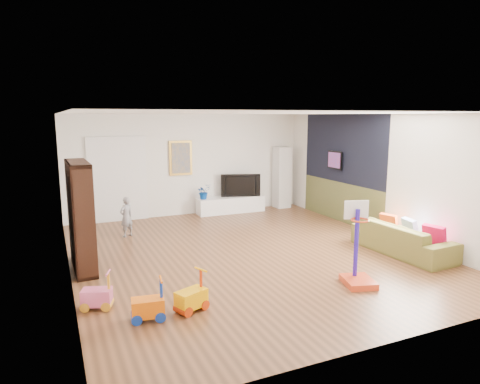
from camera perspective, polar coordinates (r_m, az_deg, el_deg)
name	(u,v)px	position (r m, az deg, el deg)	size (l,w,h in m)	color
floor	(248,253)	(8.47, 1.11, -8.11)	(6.50, 7.50, 0.00)	brown
ceiling	(249,113)	(8.05, 1.18, 10.46)	(6.50, 7.50, 0.00)	white
wall_back	(189,165)	(11.63, -6.76, 3.61)	(6.50, 0.00, 2.70)	silver
wall_front	(391,234)	(5.09, 19.49, -5.25)	(6.50, 0.00, 2.70)	silver
wall_left	(65,198)	(7.40, -22.28, -0.76)	(0.00, 7.50, 2.70)	silver
wall_right	(381,176)	(9.97, 18.32, 2.10)	(0.00, 7.50, 2.70)	white
navy_accent	(342,149)	(10.98, 13.48, 5.65)	(0.01, 3.20, 1.70)	black
olive_wainscot	(340,202)	(11.15, 13.20, -1.28)	(0.01, 3.20, 1.00)	brown
doorway	(118,180)	(11.21, -15.97, 1.51)	(1.45, 0.06, 2.10)	white
painting_back	(181,158)	(11.50, -7.91, 4.51)	(0.62, 0.06, 0.92)	gold
artwork_right	(335,160)	(11.12, 12.52, 4.18)	(0.04, 0.56, 0.46)	#7F3F8C
media_console	(231,205)	(11.89, -1.25, -1.69)	(1.89, 0.47, 0.44)	white
tall_cabinet	(282,177)	(12.53, 5.59, 1.97)	(0.41, 0.41, 1.78)	silver
bookshelf	(81,216)	(7.87, -20.47, -3.04)	(0.34, 1.29, 1.89)	black
sofa	(403,239)	(8.94, 20.86, -5.82)	(2.04, 0.80, 0.60)	olive
basketball_hoop	(360,244)	(6.99, 15.72, -6.73)	(0.46, 0.56, 1.34)	red
ride_on_yellow	(191,292)	(6.03, -6.54, -13.07)	(0.42, 0.26, 0.56)	#FFB000
ride_on_orange	(148,300)	(5.87, -12.22, -13.92)	(0.42, 0.26, 0.56)	orange
ride_on_pink	(96,291)	(6.39, -18.60, -12.35)	(0.40, 0.25, 0.53)	#D35481
child	(126,217)	(9.80, -14.92, -3.21)	(0.33, 0.22, 0.90)	gray
tv	(240,185)	(11.93, 0.03, 0.97)	(1.10, 0.14, 0.63)	black
vase_plant	(204,192)	(11.54, -4.87, 0.06)	(0.36, 0.32, 0.41)	navy
pillow_left	(434,236)	(8.67, 24.47, -5.38)	(0.11, 0.41, 0.41)	#BC073D
pillow_center	(410,229)	(9.06, 21.74, -4.54)	(0.10, 0.39, 0.39)	silver
pillow_right	(389,222)	(9.43, 19.22, -3.83)	(0.09, 0.35, 0.35)	#B83D14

